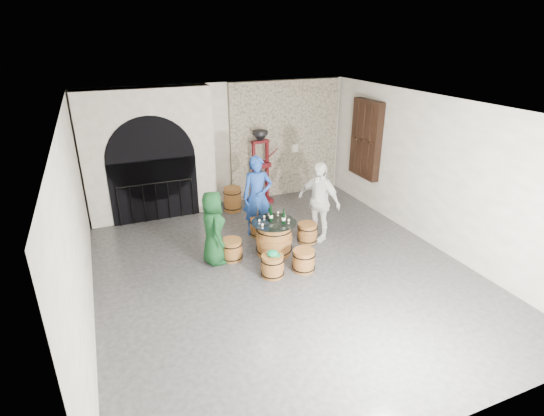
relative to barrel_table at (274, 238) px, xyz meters
name	(u,v)px	position (x,y,z in m)	size (l,w,h in m)	color
ground	(283,271)	(-0.12, -0.76, -0.36)	(8.00, 8.00, 0.00)	#2E2E31
wall_back	(222,145)	(-0.12, 3.24, 1.24)	(8.00, 8.00, 0.00)	silver
wall_front	(443,325)	(-0.12, -4.76, 1.24)	(8.00, 8.00, 0.00)	silver
wall_left	(77,227)	(-3.62, -0.76, 1.24)	(8.00, 8.00, 0.00)	silver
wall_right	(434,173)	(3.38, -0.76, 1.24)	(8.00, 8.00, 0.00)	silver
ceiling	(285,107)	(-0.12, -0.76, 2.84)	(8.00, 8.00, 0.00)	beige
stone_facing_panel	(285,139)	(1.68, 3.18, 1.24)	(3.20, 0.12, 3.18)	#A39982
arched_opening	(150,156)	(-2.02, 2.98, 1.22)	(3.10, 0.60, 3.19)	silver
shuttered_window	(366,139)	(3.26, 1.64, 1.44)	(0.23, 1.10, 2.00)	black
barrel_table	(274,238)	(0.00, 0.00, 0.00)	(0.94, 0.94, 0.73)	#93582A
barrel_stool_left	(232,250)	(-0.91, 0.09, -0.14)	(0.46, 0.46, 0.44)	#93582A
barrel_stool_far	(260,227)	(0.02, 0.91, -0.14)	(0.46, 0.46, 0.44)	#93582A
barrel_stool_right	(307,233)	(0.89, 0.20, -0.14)	(0.46, 0.46, 0.44)	#93582A
barrel_stool_near_right	(304,260)	(0.27, -0.88, -0.14)	(0.46, 0.46, 0.44)	#93582A
barrel_stool_near_left	(272,266)	(-0.38, -0.83, -0.14)	(0.46, 0.46, 0.44)	#93582A
green_cap	(273,253)	(-0.38, -0.83, 0.13)	(0.26, 0.21, 0.12)	#0C854D
person_green	(213,228)	(-1.26, 0.13, 0.41)	(0.75, 0.49, 1.53)	#103B1A
person_blue	(258,196)	(0.03, 1.02, 0.57)	(0.68, 0.44, 1.86)	#1B4096
person_white	(319,201)	(1.18, 0.26, 0.55)	(1.06, 0.44, 1.81)	white
wine_bottle_left	(271,215)	(-0.03, 0.08, 0.50)	(0.08, 0.08, 0.32)	black
wine_bottle_center	(284,217)	(0.16, -0.13, 0.50)	(0.08, 0.08, 0.32)	black
wine_bottle_right	(270,213)	(-0.01, 0.20, 0.50)	(0.08, 0.08, 0.32)	black
tasting_glass_a	(262,226)	(-0.33, -0.19, 0.42)	(0.05, 0.05, 0.10)	#BB6E24
tasting_glass_b	(285,217)	(0.27, 0.05, 0.42)	(0.05, 0.05, 0.10)	#BB6E24
tasting_glass_c	(264,218)	(-0.15, 0.18, 0.42)	(0.05, 0.05, 0.10)	#BB6E24
tasting_glass_d	(278,213)	(0.21, 0.27, 0.42)	(0.05, 0.05, 0.10)	#BB6E24
tasting_glass_e	(289,221)	(0.25, -0.19, 0.42)	(0.05, 0.05, 0.10)	#BB6E24
tasting_glass_f	(259,222)	(-0.31, 0.04, 0.42)	(0.05, 0.05, 0.10)	#BB6E24
side_barrel	(233,199)	(-0.10, 2.55, -0.04)	(0.48, 0.48, 0.64)	#93582A
corking_press	(261,162)	(0.80, 2.82, 0.80)	(0.85, 0.54, 1.99)	#550E12
control_box	(294,148)	(1.93, 3.10, 0.99)	(0.18, 0.10, 0.22)	silver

